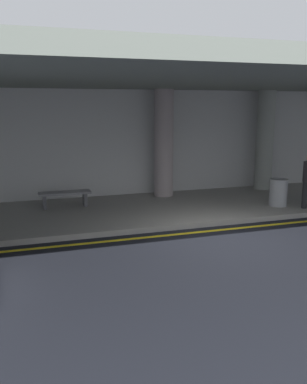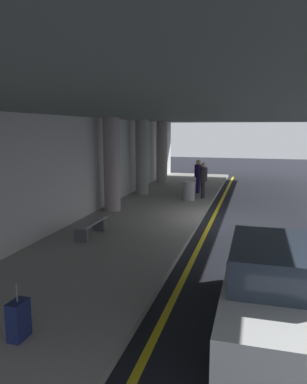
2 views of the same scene
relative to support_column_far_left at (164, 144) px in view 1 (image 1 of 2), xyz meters
name	(u,v)px [view 1 (image 1 of 2)]	position (x,y,z in m)	size (l,w,h in m)	color
ground_plane	(224,238)	(0.00, -4.60, -1.97)	(60.00, 60.00, 0.00)	black
sidewalk	(179,207)	(0.00, -1.50, -1.90)	(26.00, 4.20, 0.15)	gray
lane_stripe_yellow	(213,231)	(0.00, -3.95, -1.97)	(26.00, 0.14, 0.01)	yellow
support_column_far_left	(164,144)	(0.00, 0.00, 0.00)	(0.65, 0.65, 3.65)	gray
support_column_left_mid	(265,141)	(4.00, 0.00, 0.00)	(0.65, 0.65, 3.65)	gray
ceiling_overhang	(187,81)	(0.00, -2.00, 1.97)	(28.00, 13.20, 0.30)	slate
terminal_back_wall	(157,144)	(0.00, 0.75, -0.07)	(26.00, 0.30, 3.80)	#ACADAE
bench_metal	(65,196)	(-3.49, -0.66, -1.47)	(1.60, 0.50, 0.48)	slate
trash_bin_steel	(278,192)	(2.94, -2.55, -1.40)	(0.56, 0.56, 0.85)	gray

